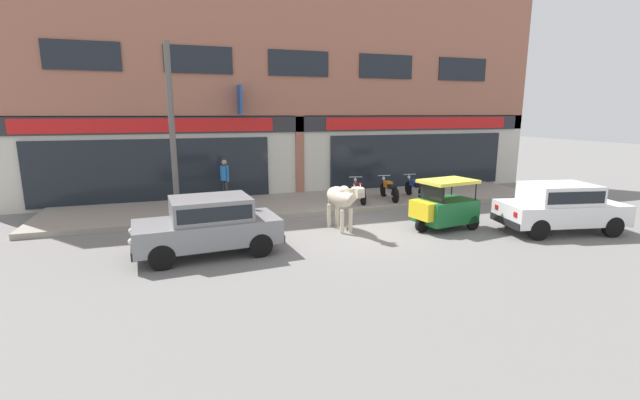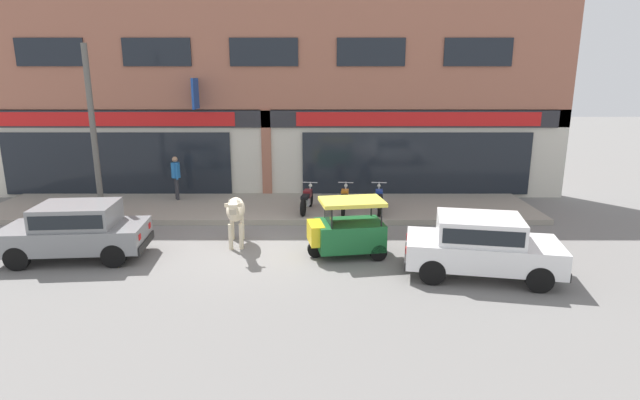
{
  "view_description": "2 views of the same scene",
  "coord_description": "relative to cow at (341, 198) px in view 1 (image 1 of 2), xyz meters",
  "views": [
    {
      "loc": [
        -4.87,
        -11.44,
        3.51
      ],
      "look_at": [
        -0.73,
        1.0,
        0.83
      ],
      "focal_mm": 24.0,
      "sensor_mm": 36.0,
      "label": 1
    },
    {
      "loc": [
        2.05,
        -13.01,
        4.65
      ],
      "look_at": [
        2.02,
        1.0,
        1.14
      ],
      "focal_mm": 28.0,
      "sensor_mm": 36.0,
      "label": 2
    }
  ],
  "objects": [
    {
      "name": "motorcycle_1",
      "position": [
        3.17,
        2.99,
        -0.44
      ],
      "size": [
        0.54,
        1.81,
        0.88
      ],
      "color": "black",
      "rests_on": "sidewalk"
    },
    {
      "name": "car_1",
      "position": [
        -3.95,
        -1.03,
        -0.19
      ],
      "size": [
        3.71,
        1.88,
        1.46
      ],
      "color": "black",
      "rests_on": "ground"
    },
    {
      "name": "sidewalk",
      "position": [
        0.29,
        3.77,
        -0.92
      ],
      "size": [
        19.0,
        3.74,
        0.18
      ],
      "primitive_type": "cube",
      "color": "gray",
      "rests_on": "ground"
    },
    {
      "name": "car_0",
      "position": [
        6.13,
        -2.21,
        -0.19
      ],
      "size": [
        3.8,
        2.22,
        1.46
      ],
      "color": "black",
      "rests_on": "ground"
    },
    {
      "name": "motorcycle_0",
      "position": [
        1.9,
        3.0,
        -0.44
      ],
      "size": [
        0.6,
        1.8,
        0.88
      ],
      "color": "black",
      "rests_on": "sidewalk"
    },
    {
      "name": "ground_plane",
      "position": [
        0.29,
        -0.3,
        -1.01
      ],
      "size": [
        90.0,
        90.0,
        0.0
      ],
      "primitive_type": "plane",
      "color": "slate"
    },
    {
      "name": "utility_pole",
      "position": [
        -4.7,
        2.2,
        1.88
      ],
      "size": [
        0.18,
        0.18,
        5.41
      ],
      "primitive_type": "cylinder",
      "color": "#595651",
      "rests_on": "sidewalk"
    },
    {
      "name": "auto_rickshaw",
      "position": [
        3.05,
        -0.82,
        -0.35
      ],
      "size": [
        2.09,
        1.43,
        1.52
      ],
      "color": "black",
      "rests_on": "ground"
    },
    {
      "name": "cow",
      "position": [
        0.0,
        0.0,
        0.0
      ],
      "size": [
        0.69,
        2.15,
        1.61
      ],
      "color": "beige",
      "rests_on": "ground"
    },
    {
      "name": "shop_building",
      "position": [
        0.29,
        5.89,
        3.34
      ],
      "size": [
        23.0,
        1.4,
        9.11
      ],
      "color": "#9E604C",
      "rests_on": "ground"
    },
    {
      "name": "pedestrian",
      "position": [
        -2.94,
        4.62,
        0.16
      ],
      "size": [
        0.32,
        0.45,
        1.6
      ],
      "color": "#2D2D33",
      "rests_on": "sidewalk"
    },
    {
      "name": "motorcycle_2",
      "position": [
        4.33,
        2.97,
        -0.44
      ],
      "size": [
        0.52,
        1.81,
        0.88
      ],
      "color": "black",
      "rests_on": "sidewalk"
    }
  ]
}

